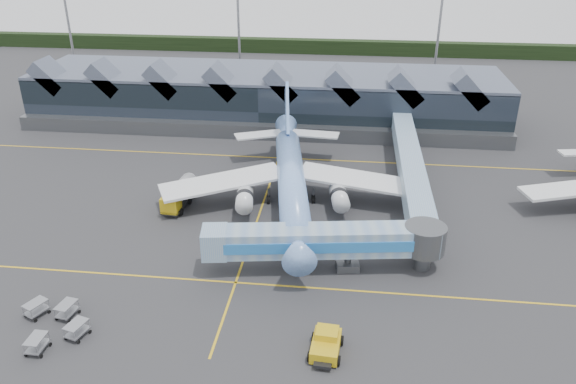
# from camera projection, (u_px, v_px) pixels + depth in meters

# --- Properties ---
(ground) EXTENTS (260.00, 260.00, 0.00)m
(ground) POSITION_uv_depth(u_px,v_px,m) (249.00, 245.00, 68.72)
(ground) COLOR #2C2C2F
(ground) RESTS_ON ground
(taxi_stripes) EXTENTS (120.00, 60.00, 0.01)m
(taxi_stripes) POSITION_uv_depth(u_px,v_px,m) (262.00, 207.00, 77.65)
(taxi_stripes) COLOR gold
(taxi_stripes) RESTS_ON ground
(tree_line_far) EXTENTS (260.00, 4.00, 4.00)m
(tree_line_far) POSITION_uv_depth(u_px,v_px,m) (315.00, 46.00, 166.05)
(tree_line_far) COLOR black
(tree_line_far) RESTS_ON ground
(terminal) EXTENTS (90.00, 22.25, 12.52)m
(terminal) POSITION_uv_depth(u_px,v_px,m) (266.00, 96.00, 109.39)
(terminal) COLOR black
(terminal) RESTS_ON ground
(light_masts) EXTENTS (132.40, 42.56, 22.45)m
(light_masts) POSITION_uv_depth(u_px,v_px,m) (400.00, 44.00, 117.12)
(light_masts) COLOR gray
(light_masts) RESTS_ON ground
(main_airliner) EXTENTS (36.38, 42.24, 13.59)m
(main_airliner) POSITION_uv_depth(u_px,v_px,m) (291.00, 176.00, 77.41)
(main_airliner) COLOR #698DD5
(main_airliner) RESTS_ON ground
(jet_bridge) EXTENTS (27.09, 7.71, 5.53)m
(jet_bridge) POSITION_uv_depth(u_px,v_px,m) (338.00, 241.00, 62.34)
(jet_bridge) COLOR #6F91B9
(jet_bridge) RESTS_ON ground
(fuel_truck) EXTENTS (3.19, 9.38, 3.12)m
(fuel_truck) POSITION_uv_depth(u_px,v_px,m) (180.00, 193.00, 77.85)
(fuel_truck) COLOR black
(fuel_truck) RESTS_ON ground
(pushback_tug) EXTENTS (3.22, 4.80, 2.05)m
(pushback_tug) POSITION_uv_depth(u_px,v_px,m) (326.00, 344.00, 51.32)
(pushback_tug) COLOR gold
(pushback_tug) RESTS_ON ground
(baggage_carts) EXTENTS (7.64, 7.41, 1.54)m
(baggage_carts) POSITION_uv_depth(u_px,v_px,m) (55.00, 322.00, 54.21)
(baggage_carts) COLOR gray
(baggage_carts) RESTS_ON ground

